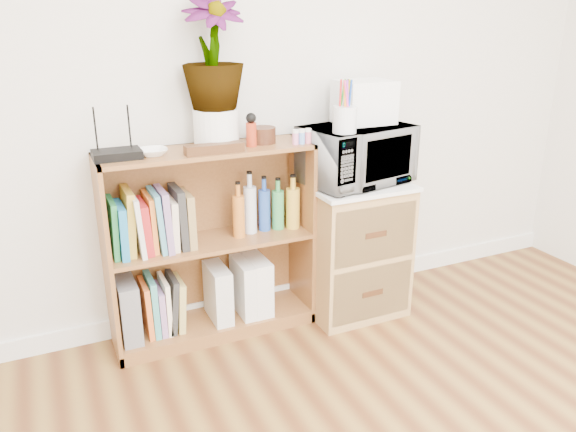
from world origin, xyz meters
TOP-DOWN VIEW (x-y plane):
  - skirting_board at (0.00, 2.24)m, footprint 4.00×0.02m
  - bookshelf at (-0.35, 2.10)m, footprint 1.00×0.30m
  - wicker_unit at (0.40, 2.02)m, footprint 0.50×0.45m
  - microwave at (0.40, 2.02)m, footprint 0.59×0.45m
  - pen_cup at (0.26, 1.90)m, footprint 0.11×0.11m
  - small_appliance at (0.47, 2.07)m, footprint 0.27×0.22m
  - router at (-0.75, 2.08)m, footprint 0.20×0.14m
  - white_bowl at (-0.60, 2.07)m, footprint 0.13×0.13m
  - plant_pot at (-0.29, 2.12)m, footprint 0.21×0.21m
  - potted_plant at (-0.29, 2.12)m, footprint 0.28×0.28m
  - trinket_box at (-0.34, 2.00)m, footprint 0.26×0.07m
  - kokeshi_doll at (-0.14, 2.06)m, footprint 0.05×0.05m
  - wooden_bowl at (-0.07, 2.11)m, footprint 0.13×0.13m
  - paint_jars at (0.09, 2.01)m, footprint 0.11×0.04m
  - file_box at (-0.77, 2.10)m, footprint 0.09×0.24m
  - magazine_holder_left at (-0.33, 2.09)m, footprint 0.09×0.23m
  - magazine_holder_mid at (-0.18, 2.09)m, footprint 0.09×0.23m
  - magazine_holder_right at (-0.12, 2.09)m, footprint 0.09×0.23m
  - cookbooks at (-0.63, 2.10)m, footprint 0.37×0.20m
  - liquor_bottles at (-0.02, 2.10)m, footprint 0.44×0.07m
  - lower_books at (-0.61, 2.10)m, footprint 0.20×0.19m

SIDE VIEW (x-z plane):
  - skirting_board at x=0.00m, z-range 0.00..0.10m
  - lower_books at x=-0.61m, z-range 0.06..0.35m
  - magazine_holder_left at x=-0.33m, z-range 0.07..0.35m
  - magazine_holder_mid at x=-0.18m, z-range 0.07..0.36m
  - magazine_holder_right at x=-0.12m, z-range 0.07..0.36m
  - file_box at x=-0.77m, z-range 0.07..0.37m
  - wicker_unit at x=0.40m, z-range 0.00..0.70m
  - bookshelf at x=-0.35m, z-range 0.00..0.95m
  - cookbooks at x=-0.63m, z-range 0.48..0.78m
  - liquor_bottles at x=-0.02m, z-range 0.48..0.79m
  - microwave at x=0.40m, z-range 0.72..1.01m
  - white_bowl at x=-0.60m, z-range 0.95..0.98m
  - router at x=-0.75m, z-range 0.95..0.99m
  - trinket_box at x=-0.34m, z-range 0.95..0.99m
  - paint_jars at x=0.09m, z-range 0.95..1.01m
  - wooden_bowl at x=-0.07m, z-range 0.95..1.02m
  - kokeshi_doll at x=-0.14m, z-range 0.95..1.06m
  - plant_pot at x=-0.29m, z-range 0.95..1.12m
  - pen_cup at x=0.26m, z-range 1.01..1.13m
  - small_appliance at x=0.47m, z-range 1.01..1.22m
  - potted_plant at x=-0.29m, z-range 1.12..1.62m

